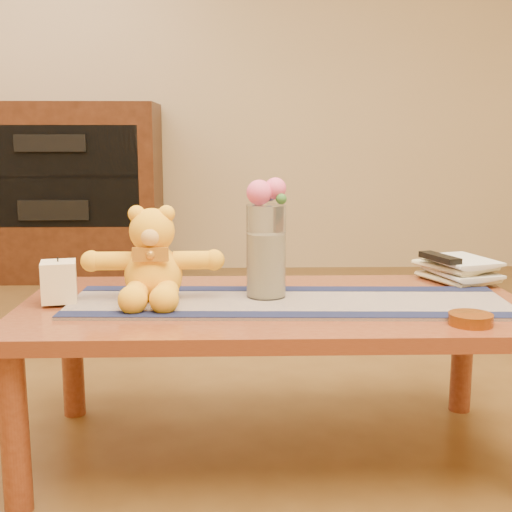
{
  "coord_description": "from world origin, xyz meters",
  "views": [
    {
      "loc": [
        -0.1,
        -1.83,
        0.91
      ],
      "look_at": [
        -0.05,
        0.0,
        0.58
      ],
      "focal_mm": 47.45,
      "sensor_mm": 36.0,
      "label": 1
    }
  ],
  "objects_px": {
    "glass_vase": "(266,251)",
    "tv_remote": "(440,258)",
    "teddy_bear": "(153,255)",
    "bronze_ball": "(261,281)",
    "pillar_candle": "(59,281)",
    "book_bottom": "(437,281)",
    "amber_dish": "(471,319)"
  },
  "relations": [
    {
      "from": "tv_remote",
      "to": "amber_dish",
      "type": "xyz_separation_m",
      "value": [
        -0.05,
        -0.45,
        -0.07
      ]
    },
    {
      "from": "tv_remote",
      "to": "teddy_bear",
      "type": "bearing_deg",
      "value": 172.71
    },
    {
      "from": "glass_vase",
      "to": "tv_remote",
      "type": "height_order",
      "value": "glass_vase"
    },
    {
      "from": "tv_remote",
      "to": "amber_dish",
      "type": "bearing_deg",
      "value": -116.67
    },
    {
      "from": "teddy_bear",
      "to": "bronze_ball",
      "type": "height_order",
      "value": "teddy_bear"
    },
    {
      "from": "tv_remote",
      "to": "amber_dish",
      "type": "height_order",
      "value": "tv_remote"
    },
    {
      "from": "book_bottom",
      "to": "teddy_bear",
      "type": "bearing_deg",
      "value": 170.36
    },
    {
      "from": "book_bottom",
      "to": "tv_remote",
      "type": "height_order",
      "value": "tv_remote"
    },
    {
      "from": "bronze_ball",
      "to": "tv_remote",
      "type": "distance_m",
      "value": 0.57
    },
    {
      "from": "pillar_candle",
      "to": "book_bottom",
      "type": "height_order",
      "value": "pillar_candle"
    },
    {
      "from": "pillar_candle",
      "to": "amber_dish",
      "type": "distance_m",
      "value": 1.09
    },
    {
      "from": "amber_dish",
      "to": "tv_remote",
      "type": "bearing_deg",
      "value": 83.2
    },
    {
      "from": "book_bottom",
      "to": "amber_dish",
      "type": "height_order",
      "value": "amber_dish"
    },
    {
      "from": "teddy_bear",
      "to": "bronze_ball",
      "type": "bearing_deg",
      "value": 12.16
    },
    {
      "from": "glass_vase",
      "to": "tv_remote",
      "type": "relative_size",
      "value": 1.62
    },
    {
      "from": "bronze_ball",
      "to": "amber_dish",
      "type": "bearing_deg",
      "value": -33.19
    },
    {
      "from": "bronze_ball",
      "to": "amber_dish",
      "type": "distance_m",
      "value": 0.6
    },
    {
      "from": "pillar_candle",
      "to": "glass_vase",
      "type": "bearing_deg",
      "value": 4.02
    },
    {
      "from": "book_bottom",
      "to": "amber_dish",
      "type": "relative_size",
      "value": 2.06
    },
    {
      "from": "teddy_bear",
      "to": "glass_vase",
      "type": "relative_size",
      "value": 1.4
    },
    {
      "from": "glass_vase",
      "to": "amber_dish",
      "type": "xyz_separation_m",
      "value": [
        0.49,
        -0.27,
        -0.12
      ]
    },
    {
      "from": "teddy_bear",
      "to": "amber_dish",
      "type": "xyz_separation_m",
      "value": [
        0.8,
        -0.26,
        -0.12
      ]
    },
    {
      "from": "bronze_ball",
      "to": "pillar_candle",
      "type": "bearing_deg",
      "value": -170.39
    },
    {
      "from": "pillar_candle",
      "to": "glass_vase",
      "type": "xyz_separation_m",
      "value": [
        0.57,
        0.04,
        0.07
      ]
    },
    {
      "from": "bronze_ball",
      "to": "tv_remote",
      "type": "bearing_deg",
      "value": 12.05
    },
    {
      "from": "teddy_bear",
      "to": "tv_remote",
      "type": "height_order",
      "value": "teddy_bear"
    },
    {
      "from": "bronze_ball",
      "to": "book_bottom",
      "type": "bearing_deg",
      "value": 13.05
    },
    {
      "from": "teddy_bear",
      "to": "glass_vase",
      "type": "distance_m",
      "value": 0.31
    },
    {
      "from": "teddy_bear",
      "to": "glass_vase",
      "type": "height_order",
      "value": "glass_vase"
    },
    {
      "from": "book_bottom",
      "to": "amber_dish",
      "type": "xyz_separation_m",
      "value": [
        -0.05,
        -0.46,
        0.0
      ]
    },
    {
      "from": "teddy_bear",
      "to": "book_bottom",
      "type": "height_order",
      "value": "teddy_bear"
    },
    {
      "from": "glass_vase",
      "to": "pillar_candle",
      "type": "bearing_deg",
      "value": -175.98
    }
  ]
}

